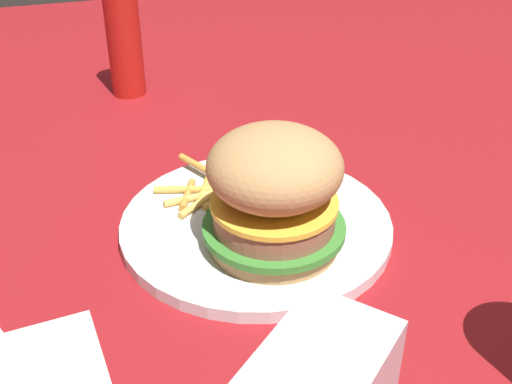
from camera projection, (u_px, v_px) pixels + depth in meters
ground_plane at (242, 221)px, 0.62m from camera, size 1.60×1.60×0.00m
plate at (256, 225)px, 0.60m from camera, size 0.25×0.25×0.01m
sandwich at (274, 190)px, 0.54m from camera, size 0.12×0.12×0.11m
fries_pile at (211, 189)px, 0.63m from camera, size 0.10×0.11×0.01m
napkin at (25, 382)px, 0.45m from camera, size 0.12×0.12×0.00m
fork at (25, 380)px, 0.45m from camera, size 0.17×0.08×0.00m
ketchup_bottle at (124, 40)px, 0.83m from camera, size 0.04×0.04×0.15m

